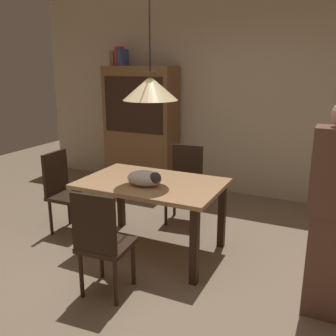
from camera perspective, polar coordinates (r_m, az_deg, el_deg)
The scene contains 13 objects.
ground at distance 3.59m, azimuth -3.89°, elevation -15.97°, with size 10.00×10.00×0.00m, color #847056.
back_wall at distance 5.53m, azimuth 9.57°, elevation 10.97°, with size 6.40×0.10×2.90m, color beige.
dining_table at distance 3.75m, azimuth -2.52°, elevation -3.56°, with size 1.40×0.90×0.75m.
chair_far_back at distance 4.55m, azimuth 2.59°, elevation -1.90°, with size 0.44×0.44×0.93m.
chair_near_front at distance 3.11m, azimuth -10.11°, elevation -10.73°, with size 0.43×0.43×0.93m.
chair_left_side at distance 4.41m, azimuth -15.62°, elevation -3.05°, with size 0.41×0.41×0.93m.
cat_sleeping at distance 3.56m, azimuth -3.47°, elevation -1.57°, with size 0.39×0.26×0.16m.
pendant_lamp at distance 3.54m, azimuth -2.72°, elevation 12.12°, with size 0.52×0.52×1.30m.
hutch_bookcase at distance 5.80m, azimuth -4.12°, elevation 5.77°, with size 1.12×0.45×1.85m.
book_brown_thick at distance 5.94m, azimuth -7.99°, elevation 16.26°, with size 0.06×0.24×0.22m, color brown.
book_red_tall at distance 5.90m, azimuth -7.43°, elevation 16.58°, with size 0.04×0.22×0.28m, color #B73833.
book_blue_wide at distance 5.87m, azimuth -6.88°, elevation 16.40°, with size 0.06×0.24×0.24m, color #384C93.
person_standing at distance 2.97m, azimuth 23.93°, elevation -6.49°, with size 0.36×0.22×1.64m.
Camera 1 is at (1.52, -2.65, 1.88)m, focal length 39.93 mm.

